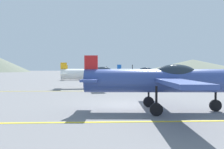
{
  "coord_description": "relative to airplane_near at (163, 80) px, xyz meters",
  "views": [
    {
      "loc": [
        -1.51,
        -11.03,
        1.85
      ],
      "look_at": [
        -0.41,
        14.0,
        1.2
      ],
      "focal_mm": 35.89,
      "sensor_mm": 36.0,
      "label": 1
    }
  ],
  "objects": [
    {
      "name": "ground_plane",
      "position": [
        -1.11,
        1.46,
        -1.36
      ],
      "size": [
        400.0,
        400.0,
        0.0
      ],
      "primitive_type": "plane",
      "color": "slate"
    },
    {
      "name": "apron_line_near",
      "position": [
        -1.11,
        -1.9,
        -1.36
      ],
      "size": [
        80.0,
        0.16,
        0.01
      ],
      "primitive_type": "cube",
      "color": "yellow",
      "rests_on": "ground_plane"
    },
    {
      "name": "apron_line_far",
      "position": [
        -1.11,
        8.92,
        -1.36
      ],
      "size": [
        80.0,
        0.16,
        0.01
      ],
      "primitive_type": "cube",
      "color": "yellow",
      "rests_on": "ground_plane"
    },
    {
      "name": "airplane_near",
      "position": [
        0.0,
        0.0,
        0.0
      ],
      "size": [
        7.03,
        8.09,
        2.42
      ],
      "color": "#33478C",
      "rests_on": "ground_plane"
    },
    {
      "name": "airplane_mid",
      "position": [
        -3.12,
        11.86,
        0.0
      ],
      "size": [
        7.07,
        8.1,
        2.42
      ],
      "color": "white",
      "rests_on": "ground_plane"
    },
    {
      "name": "airplane_far",
      "position": [
        2.83,
        21.11,
        0.0
      ],
      "size": [
        7.08,
        8.1,
        2.42
      ],
      "color": "silver",
      "rests_on": "ground_plane"
    },
    {
      "name": "airplane_back",
      "position": [
        -5.39,
        27.17,
        0.0
      ],
      "size": [
        7.07,
        8.1,
        2.42
      ],
      "color": "silver",
      "rests_on": "ground_plane"
    },
    {
      "name": "car_sedan",
      "position": [
        5.87,
        12.4,
        -0.52
      ],
      "size": [
        2.85,
        4.62,
        1.62
      ],
      "color": "black",
      "rests_on": "ground_plane"
    },
    {
      "name": "hill_centerleft",
      "position": [
        63.69,
        151.48,
        2.93
      ],
      "size": [
        74.64,
        74.64,
        8.59
      ],
      "primitive_type": "cone",
      "color": "slate",
      "rests_on": "ground_plane"
    }
  ]
}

